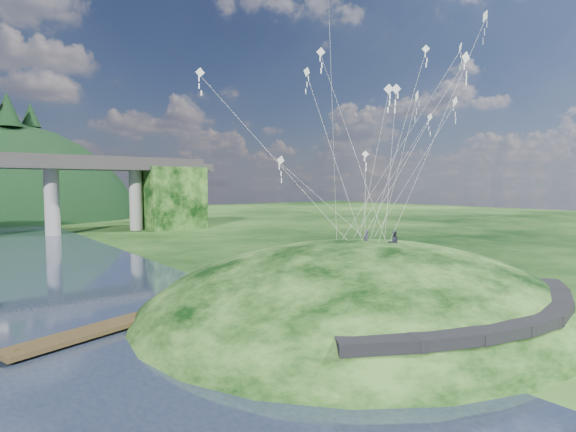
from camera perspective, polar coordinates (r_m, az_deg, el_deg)
ground at (r=29.43m, az=1.11°, el=-14.76°), size 320.00×320.00×0.00m
grass_hill at (r=36.50m, az=9.10°, el=-13.51°), size 36.00×32.00×13.00m
footpath at (r=28.69m, az=26.22°, el=-11.33°), size 22.29×5.84×0.83m
wooden_dock at (r=31.61m, az=-22.43°, el=-13.02°), size 12.00×5.23×0.85m
kite_flyers at (r=36.09m, az=12.38°, el=-1.80°), size 2.01×2.68×1.89m
kite_swarm at (r=39.64m, az=11.67°, el=16.17°), size 19.67×16.31×13.34m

